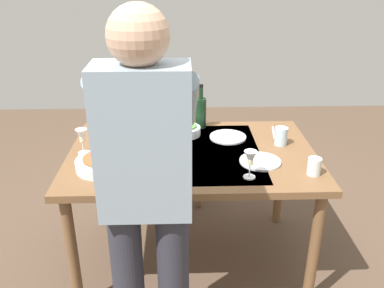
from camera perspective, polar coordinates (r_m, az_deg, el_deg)
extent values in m
plane|color=brown|center=(2.83, 0.00, -15.45)|extent=(6.00, 6.00, 0.00)
cube|color=brown|center=(2.42, 0.00, -1.51)|extent=(1.44, 0.95, 0.04)
cube|color=#B2B7C1|center=(2.41, 0.00, -1.13)|extent=(0.79, 0.81, 0.00)
cylinder|color=brown|center=(3.04, 12.13, -4.56)|extent=(0.06, 0.06, 0.74)
cylinder|color=brown|center=(3.02, -12.76, -4.93)|extent=(0.06, 0.06, 0.74)
cylinder|color=brown|center=(2.40, 16.59, -13.96)|extent=(0.06, 0.06, 0.74)
cylinder|color=brown|center=(2.36, -16.24, -14.62)|extent=(0.06, 0.06, 0.74)
cube|color=#523019|center=(3.25, -2.09, -0.45)|extent=(0.40, 0.40, 0.04)
cube|color=brown|center=(3.33, -2.15, 4.69)|extent=(0.40, 0.04, 0.45)
cylinder|color=brown|center=(3.51, 0.75, -2.58)|extent=(0.04, 0.04, 0.43)
cylinder|color=brown|center=(3.51, -4.81, -2.65)|extent=(0.04, 0.04, 0.43)
cylinder|color=brown|center=(3.21, 1.02, -5.34)|extent=(0.04, 0.04, 0.43)
cylinder|color=brown|center=(3.21, -5.08, -5.41)|extent=(0.04, 0.04, 0.43)
cube|color=#8C9EAD|center=(1.56, -6.73, 0.15)|extent=(0.36, 0.20, 0.60)
sphere|color=tan|center=(1.44, -7.53, 14.74)|extent=(0.22, 0.22, 0.22)
cylinder|color=#8C9EAD|center=(1.78, -11.80, 5.40)|extent=(0.08, 0.52, 0.40)
cylinder|color=#8C9EAD|center=(1.75, -0.64, 5.63)|extent=(0.08, 0.52, 0.40)
cylinder|color=black|center=(2.73, 1.22, 4.31)|extent=(0.07, 0.07, 0.20)
cylinder|color=black|center=(2.68, 1.25, 7.12)|extent=(0.03, 0.03, 0.08)
cylinder|color=black|center=(2.67, 1.26, 8.10)|extent=(0.03, 0.03, 0.02)
cylinder|color=white|center=(2.15, 7.94, -4.56)|extent=(0.06, 0.06, 0.01)
cylinder|color=white|center=(2.14, 8.00, -3.67)|extent=(0.01, 0.01, 0.07)
cone|color=white|center=(2.10, 8.12, -1.92)|extent=(0.07, 0.07, 0.07)
cylinder|color=beige|center=(2.11, 8.08, -2.47)|extent=(0.03, 0.03, 0.03)
cylinder|color=white|center=(2.47, -14.79, -1.16)|extent=(0.06, 0.06, 0.01)
cylinder|color=white|center=(2.46, -14.88, -0.37)|extent=(0.01, 0.01, 0.07)
cone|color=white|center=(2.43, -15.06, 1.19)|extent=(0.07, 0.07, 0.07)
cylinder|color=beige|center=(2.44, -15.01, 0.70)|extent=(0.03, 0.03, 0.03)
cylinder|color=silver|center=(2.24, 16.61, -2.99)|extent=(0.07, 0.07, 0.09)
cylinder|color=silver|center=(2.54, 12.25, 1.07)|extent=(0.08, 0.08, 0.11)
cylinder|color=silver|center=(2.36, -1.46, -0.31)|extent=(0.07, 0.07, 0.10)
cylinder|color=silver|center=(2.25, -4.06, -1.66)|extent=(0.06, 0.06, 0.10)
cylinder|color=silver|center=(2.26, -12.16, -2.68)|extent=(0.30, 0.30, 0.05)
cylinder|color=#C6562D|center=(2.25, -12.21, -2.16)|extent=(0.22, 0.22, 0.03)
cylinder|color=silver|center=(2.63, -0.78, 1.82)|extent=(0.18, 0.18, 0.05)
cylinder|color=#4C843D|center=(2.62, -0.78, 2.28)|extent=(0.13, 0.13, 0.03)
cylinder|color=silver|center=(2.60, 5.01, 0.98)|extent=(0.23, 0.23, 0.01)
cylinder|color=silver|center=(2.32, 9.44, -2.39)|extent=(0.23, 0.23, 0.01)
cube|color=silver|center=(2.72, 11.27, 1.58)|extent=(0.05, 0.20, 0.00)
cube|color=silver|center=(2.69, -6.47, 1.59)|extent=(0.02, 0.18, 0.00)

